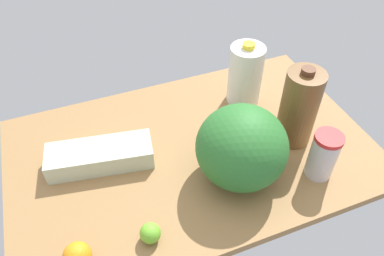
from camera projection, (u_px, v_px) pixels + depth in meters
countertop at (192, 152)px, 126.93cm from camera, size 120.00×76.00×3.00cm
chocolate_milk_jug at (299, 108)px, 120.53cm from camera, size 12.13×12.13×28.78cm
watermelon at (242, 147)px, 109.51cm from camera, size 27.31×27.31×25.01cm
egg_carton at (100, 156)px, 119.13cm from camera, size 34.65×17.06×6.97cm
tumbler_cup at (323, 155)px, 112.98cm from camera, size 8.60×8.60×16.40cm
milk_jug at (245, 75)px, 136.89cm from camera, size 12.48×12.48×24.56cm
lime_beside_bowl at (150, 233)px, 100.17cm from camera, size 5.72×5.72×5.72cm
orange_loose at (77, 256)px, 94.63cm from camera, size 7.38×7.38×7.38cm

